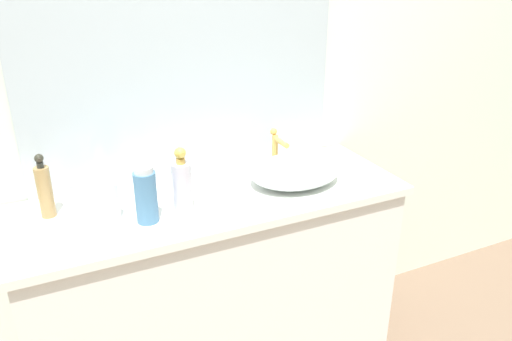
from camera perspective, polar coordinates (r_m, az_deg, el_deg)
name	(u,v)px	position (r m, az deg, el deg)	size (l,w,h in m)	color
bathroom_wall_rear	(198,59)	(1.99, -6.52, 12.36)	(6.00, 0.06, 2.60)	silver
vanity_counter	(217,293)	(2.07, -4.41, -13.57)	(1.43, 0.50, 0.86)	white
wall_mirror_panel	(182,5)	(1.90, -8.32, 17.93)	(1.22, 0.01, 1.28)	#B2BCC6
sink_basin	(295,171)	(1.93, 4.43, -0.05)	(0.36, 0.28, 0.10)	silver
faucet	(277,146)	(2.04, 2.32, 2.78)	(0.03, 0.13, 0.16)	#DEA650
soap_dispenser	(45,190)	(1.81, -22.68, -2.00)	(0.05, 0.05, 0.22)	#A4814F
lotion_bottle	(146,195)	(1.67, -12.28, -2.73)	(0.07, 0.07, 0.20)	teal
perfume_bottle	(182,185)	(1.71, -8.31, -1.65)	(0.07, 0.07, 0.24)	silver
tissue_box	(95,198)	(1.75, -17.64, -3.00)	(0.14, 0.14, 0.17)	silver
candle_jar	(218,185)	(1.88, -4.28, -1.67)	(0.05, 0.05, 0.04)	silver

